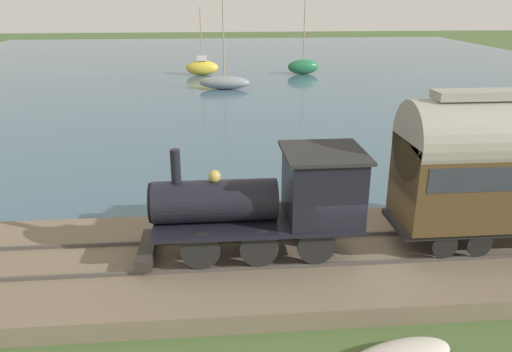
# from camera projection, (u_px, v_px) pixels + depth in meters

# --- Properties ---
(ground_plane) EXTENTS (200.00, 200.00, 0.00)m
(ground_plane) POSITION_uv_depth(u_px,v_px,m) (349.00, 269.00, 15.05)
(ground_plane) COLOR #476033
(harbor_water) EXTENTS (80.00, 80.00, 0.01)m
(harbor_water) POSITION_uv_depth(u_px,v_px,m) (247.00, 68.00, 55.76)
(harbor_water) COLOR #426075
(harbor_water) RESTS_ON ground
(rail_embankment) EXTENTS (6.00, 56.00, 0.66)m
(rail_embankment) POSITION_uv_depth(u_px,v_px,m) (347.00, 258.00, 15.16)
(rail_embankment) COLOR #756651
(rail_embankment) RESTS_ON ground
(steam_locomotive) EXTENTS (2.39, 6.45, 3.19)m
(steam_locomotive) POSITION_uv_depth(u_px,v_px,m) (276.00, 196.00, 14.25)
(steam_locomotive) COLOR black
(steam_locomotive) RESTS_ON rail_embankment
(sailboat_gray) EXTENTS (2.02, 4.57, 9.22)m
(sailboat_gray) POSITION_uv_depth(u_px,v_px,m) (224.00, 82.00, 43.26)
(sailboat_gray) COLOR gray
(sailboat_gray) RESTS_ON harbor_water
(sailboat_green) EXTENTS (1.43, 3.25, 9.95)m
(sailboat_green) POSITION_uv_depth(u_px,v_px,m) (303.00, 66.00, 51.33)
(sailboat_green) COLOR #236B42
(sailboat_green) RESTS_ON harbor_water
(sailboat_yellow) EXTENTS (1.51, 3.31, 6.62)m
(sailboat_yellow) POSITION_uv_depth(u_px,v_px,m) (202.00, 67.00, 50.74)
(sailboat_yellow) COLOR gold
(sailboat_yellow) RESTS_ON harbor_water
(rowboat_mid_harbor) EXTENTS (2.05, 2.40, 0.38)m
(rowboat_mid_harbor) POSITION_uv_depth(u_px,v_px,m) (318.00, 169.00, 23.07)
(rowboat_mid_harbor) COLOR #B7B2A3
(rowboat_mid_harbor) RESTS_ON harbor_water
(rowboat_near_shore) EXTENTS (0.99, 1.83, 0.56)m
(rowboat_near_shore) POSITION_uv_depth(u_px,v_px,m) (330.00, 146.00, 26.23)
(rowboat_near_shore) COLOR #B7B2A3
(rowboat_near_shore) RESTS_ON harbor_water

